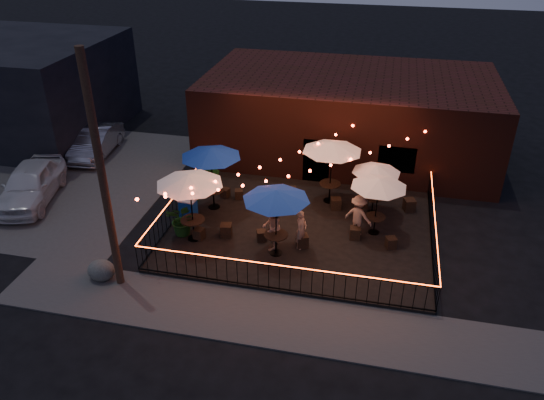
{
  "coord_description": "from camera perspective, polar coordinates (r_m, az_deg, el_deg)",
  "views": [
    {
      "loc": [
        2.77,
        -15.45,
        11.39
      ],
      "look_at": [
        -1.21,
        2.34,
        1.04
      ],
      "focal_mm": 35.0,
      "sensor_mm": 36.0,
      "label": 1
    }
  ],
  "objects": [
    {
      "name": "cafe_table_2",
      "position": [
        18.16,
        0.45,
        0.46
      ],
      "size": [
        2.39,
        2.39,
        2.63
      ],
      "rotation": [
        0.0,
        0.0,
        -0.0
      ],
      "color": "black",
      "rests_on": "patio"
    },
    {
      "name": "patron_c",
      "position": [
        20.29,
        9.27,
        -1.68
      ],
      "size": [
        1.24,
        0.97,
        1.68
      ],
      "primitive_type": "imported",
      "rotation": [
        0.0,
        0.0,
        2.77
      ],
      "color": "#D0AB87",
      "rests_on": "patio"
    },
    {
      "name": "patron_b",
      "position": [
        19.23,
        -0.1,
        -2.94
      ],
      "size": [
        0.73,
        0.91,
        1.8
      ],
      "primitive_type": "imported",
      "rotation": [
        0.0,
        0.0,
        -1.52
      ],
      "color": "tan",
      "rests_on": "patio"
    },
    {
      "name": "festoon_lights",
      "position": [
        19.68,
        0.18,
        2.79
      ],
      "size": [
        10.02,
        8.72,
        1.32
      ],
      "color": "#FF381E",
      "rests_on": "ground"
    },
    {
      "name": "fence_front",
      "position": [
        17.43,
        0.79,
        -8.4
      ],
      "size": [
        10.0,
        0.04,
        1.04
      ],
      "color": "black",
      "rests_on": "patio"
    },
    {
      "name": "bistro_chair_3",
      "position": [
        22.85,
        -3.57,
        0.63
      ],
      "size": [
        0.41,
        0.41,
        0.4
      ],
      "primitive_type": "cube",
      "rotation": [
        0.0,
        0.0,
        3.38
      ],
      "color": "black",
      "rests_on": "patio"
    },
    {
      "name": "potted_shrub_c",
      "position": [
        23.98,
        -6.64,
        3.33
      ],
      "size": [
        0.94,
        0.94,
        1.43
      ],
      "primitive_type": "imported",
      "rotation": [
        0.0,
        0.0,
        -0.19
      ],
      "color": "#17370D",
      "rests_on": "patio"
    },
    {
      "name": "bistro_chair_4",
      "position": [
        20.04,
        -1.15,
        -3.84
      ],
      "size": [
        0.44,
        0.44,
        0.41
      ],
      "primitive_type": "cube",
      "rotation": [
        0.0,
        0.0,
        0.36
      ],
      "color": "black",
      "rests_on": "patio"
    },
    {
      "name": "fence_left",
      "position": [
        21.91,
        -9.9,
        -0.21
      ],
      "size": [
        0.04,
        8.0,
        1.04
      ],
      "rotation": [
        0.0,
        0.0,
        1.57
      ],
      "color": "black",
      "rests_on": "patio"
    },
    {
      "name": "background_building",
      "position": [
        33.29,
        -27.16,
        10.89
      ],
      "size": [
        12.0,
        9.0,
        5.0
      ],
      "primitive_type": "cube",
      "color": "black",
      "rests_on": "ground"
    },
    {
      "name": "car_white",
      "position": [
        24.93,
        -24.54,
        1.6
      ],
      "size": [
        3.0,
        5.03,
        1.61
      ],
      "primitive_type": "imported",
      "rotation": [
        0.0,
        0.0,
        0.25
      ],
      "color": "white",
      "rests_on": "ground"
    },
    {
      "name": "cafe_table_5",
      "position": [
        21.35,
        11.17,
        3.24
      ],
      "size": [
        2.39,
        2.39,
        2.15
      ],
      "rotation": [
        0.0,
        0.0,
        0.26
      ],
      "color": "black",
      "rests_on": "patio"
    },
    {
      "name": "bistro_chair_10",
      "position": [
        22.46,
        9.71,
        -0.24
      ],
      "size": [
        0.5,
        0.5,
        0.45
      ],
      "primitive_type": "cube",
      "rotation": [
        0.0,
        0.0,
        0.39
      ],
      "color": "black",
      "rests_on": "patio"
    },
    {
      "name": "potted_shrub_a",
      "position": [
        20.43,
        -9.55,
        -2.11
      ],
      "size": [
        1.34,
        1.22,
        1.29
      ],
      "primitive_type": "imported",
      "rotation": [
        0.0,
        0.0,
        -0.2
      ],
      "color": "#113910",
      "rests_on": "patio"
    },
    {
      "name": "car_silver",
      "position": [
        28.47,
        -18.4,
        5.95
      ],
      "size": [
        1.91,
        4.33,
        1.38
      ],
      "primitive_type": "imported",
      "rotation": [
        0.0,
        0.0,
        0.11
      ],
      "color": "gray",
      "rests_on": "ground"
    },
    {
      "name": "ground",
      "position": [
        19.4,
        2.01,
        -6.4
      ],
      "size": [
        110.0,
        110.0,
        0.0
      ],
      "primitive_type": "plane",
      "color": "black",
      "rests_on": "ground"
    },
    {
      "name": "cafe_table_1",
      "position": [
        21.25,
        -6.6,
        5.01
      ],
      "size": [
        2.52,
        2.52,
        2.71
      ],
      "rotation": [
        0.0,
        0.0,
        -0.03
      ],
      "color": "black",
      "rests_on": "patio"
    },
    {
      "name": "boulder",
      "position": [
        19.17,
        -17.89,
        -7.21
      ],
      "size": [
        1.09,
        0.99,
        0.72
      ],
      "primitive_type": "ellipsoid",
      "rotation": [
        0.0,
        0.0,
        0.26
      ],
      "color": "#41413C",
      "rests_on": "ground"
    },
    {
      "name": "bistro_chair_7",
      "position": [
        22.17,
        6.88,
        -0.39
      ],
      "size": [
        0.5,
        0.5,
        0.49
      ],
      "primitive_type": "cube",
      "rotation": [
        0.0,
        0.0,
        3.4
      ],
      "color": "black",
      "rests_on": "patio"
    },
    {
      "name": "cafe_table_0",
      "position": [
        19.19,
        -8.89,
        2.11
      ],
      "size": [
        2.52,
        2.52,
        2.74
      ],
      "rotation": [
        0.0,
        0.0,
        0.02
      ],
      "color": "black",
      "rests_on": "patio"
    },
    {
      "name": "bistro_chair_1",
      "position": [
        20.35,
        -4.95,
        -3.25
      ],
      "size": [
        0.49,
        0.49,
        0.49
      ],
      "primitive_type": "cube",
      "rotation": [
        0.0,
        0.0,
        3.33
      ],
      "color": "black",
      "rests_on": "patio"
    },
    {
      "name": "potted_shrub_b",
      "position": [
        21.72,
        -8.58,
        0.42
      ],
      "size": [
        1.05,
        0.96,
        1.55
      ],
      "primitive_type": "imported",
      "rotation": [
        0.0,
        0.0,
        -0.39
      ],
      "color": "#143C11",
      "rests_on": "patio"
    },
    {
      "name": "fence_right",
      "position": [
        20.61,
        16.93,
        -3.23
      ],
      "size": [
        0.04,
        8.0,
        1.04
      ],
      "rotation": [
        0.0,
        0.0,
        1.57
      ],
      "color": "black",
      "rests_on": "patio"
    },
    {
      "name": "brick_building",
      "position": [
        27.18,
        8.22,
        9.06
      ],
      "size": [
        14.0,
        8.0,
        4.0
      ],
      "color": "#3A170F",
      "rests_on": "ground"
    },
    {
      "name": "bistro_chair_6",
      "position": [
        22.79,
        2.11,
        0.74
      ],
      "size": [
        0.55,
        0.55,
        0.51
      ],
      "primitive_type": "cube",
      "rotation": [
        0.0,
        0.0,
        0.37
      ],
      "color": "black",
      "rests_on": "patio"
    },
    {
      "name": "bistro_chair_9",
      "position": [
        20.11,
        12.67,
        -4.5
      ],
      "size": [
        0.46,
        0.46,
        0.42
      ],
      "primitive_type": "cube",
      "rotation": [
        0.0,
        0.0,
        3.48
      ],
      "color": "black",
      "rests_on": "patio"
    },
    {
      "name": "bistro_chair_11",
      "position": [
        22.62,
        14.54,
        -0.51
      ],
      "size": [
        0.55,
        0.55,
        0.51
      ],
      "primitive_type": "cube",
      "rotation": [
        0.0,
        0.0,
        3.46
      ],
      "color": "black",
      "rests_on": "patio"
    },
    {
      "name": "parking_lot",
      "position": [
        26.95,
        -22.17,
        2.28
      ],
      "size": [
        11.0,
        12.0,
        0.02
      ],
      "primitive_type": "cube",
      "color": "#484442",
      "rests_on": "ground"
    },
    {
      "name": "cooler",
      "position": [
        21.48,
        -9.0,
        -0.96
      ],
      "size": [
        0.72,
        0.55,
        0.89
      ],
      "rotation": [
        0.0,
        0.0,
        -0.1
      ],
      "color": "#0D3FB5",
      "rests_on": "patio"
    },
    {
      "name": "cafe_table_4",
      "position": [
        19.9,
        11.44,
        1.74
      ],
      "size": [
        2.74,
        2.74,
        2.34
      ],
      "rotation": [
        0.0,
        0.0,
        0.36
      ],
      "color": "black",
      "rests_on": "patio"
    },
    {
      "name": "bistro_chair_5",
      "position": [
        19.71,
        3.27,
        -4.39
      ],
      "size": [
        0.54,
        0.54,
        0.49
      ],
      "primitive_type": "cube",
      "rotation": [
        0.0,
        0.0,
        3.52
      ],
      "color": "black",
      "rests_on": "patio"
    },
    {
      "name": "utility_pole",
      "position": [
        16.93,
        -17.77,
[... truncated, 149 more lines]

